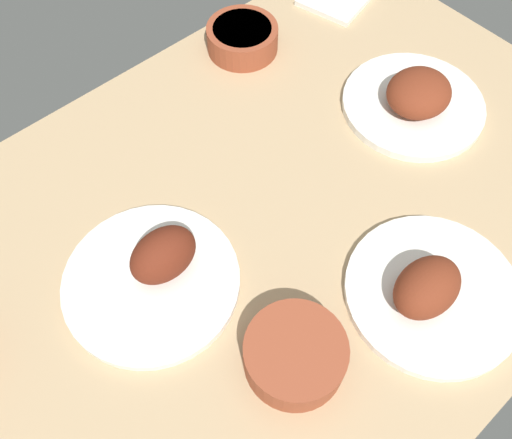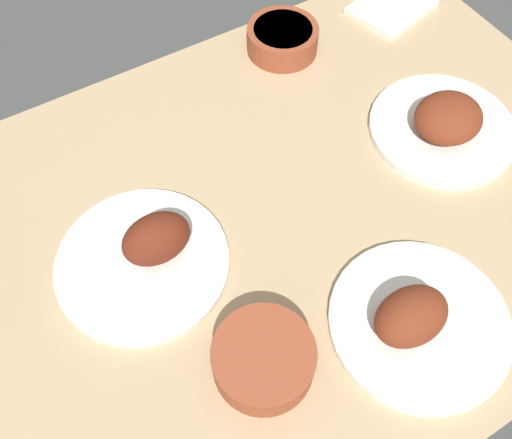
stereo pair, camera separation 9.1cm
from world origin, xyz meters
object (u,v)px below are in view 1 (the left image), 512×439
plate_near_viewer (431,291)px  bowl_onions (295,354)px  bowl_cream (242,37)px  plate_far_side (156,272)px  plate_center_main (417,100)px

plate_near_viewer → bowl_onions: size_ratio=1.85×
plate_near_viewer → bowl_cream: 63.57cm
plate_far_side → bowl_onions: (-6.98, 23.86, 0.73)cm
bowl_cream → bowl_onions: bearing=55.6°
plate_far_side → bowl_onions: bearing=106.3°
plate_far_side → plate_near_viewer: (-29.40, 30.23, -0.02)cm
plate_near_viewer → bowl_cream: size_ratio=1.87×
bowl_onions → bowl_cream: (-37.89, -55.28, -0.25)cm
plate_center_main → bowl_cream: plate_center_main is taller
plate_center_main → plate_far_side: bearing=-3.4°
plate_center_main → bowl_cream: bearing=-69.0°
plate_far_side → plate_near_viewer: bearing=134.2°
plate_far_side → plate_near_viewer: size_ratio=1.02×
plate_near_viewer → bowl_onions: plate_near_viewer is taller
plate_center_main → bowl_onions: 55.18cm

